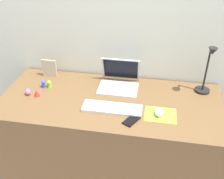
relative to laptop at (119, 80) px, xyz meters
name	(u,v)px	position (x,y,z in m)	size (l,w,h in m)	color
ground_plane	(110,170)	(-0.03, -0.21, -0.79)	(6.00, 6.00, 0.00)	slate
back_wall	(119,73)	(-0.03, 0.19, -0.05)	(2.82, 0.05, 1.49)	beige
desk	(110,138)	(-0.03, -0.21, -0.42)	(1.62, 0.71, 0.74)	brown
laptop	(119,80)	(0.00, 0.00, 0.00)	(0.30, 0.27, 0.21)	silver
keyboard	(112,108)	(0.00, -0.32, -0.04)	(0.41, 0.13, 0.02)	silver
mousepad	(160,115)	(0.33, -0.33, -0.05)	(0.21, 0.17, 0.00)	#8CDB33
mouse	(159,112)	(0.32, -0.32, -0.03)	(0.06, 0.10, 0.03)	silver
cell_phone	(132,120)	(0.15, -0.42, -0.05)	(0.06, 0.13, 0.01)	black
desk_lamp	(207,72)	(0.64, 0.00, 0.13)	(0.11, 0.15, 0.39)	black
picture_frame	(49,68)	(-0.59, 0.05, 0.02)	(0.12, 0.02, 0.15)	#B2A58C
toy_figurine_lime	(49,84)	(-0.53, -0.12, -0.02)	(0.03, 0.03, 0.06)	#8CDB33
toy_figurine_pink	(28,92)	(-0.65, -0.25, -0.03)	(0.04, 0.04, 0.05)	pink
toy_figurine_red	(37,93)	(-0.58, -0.25, -0.03)	(0.05, 0.05, 0.05)	red
toy_figurine_blue	(43,84)	(-0.58, -0.13, -0.02)	(0.03, 0.03, 0.06)	blue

